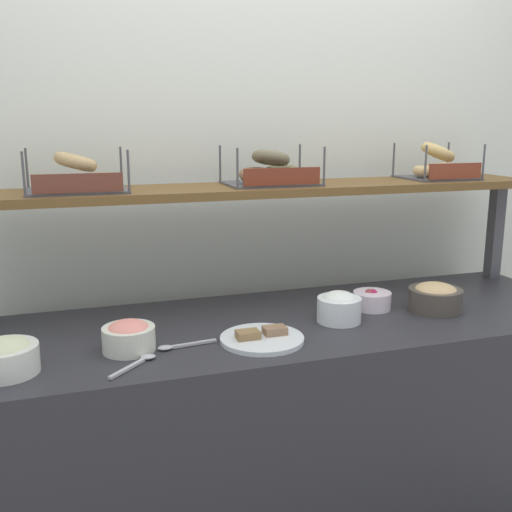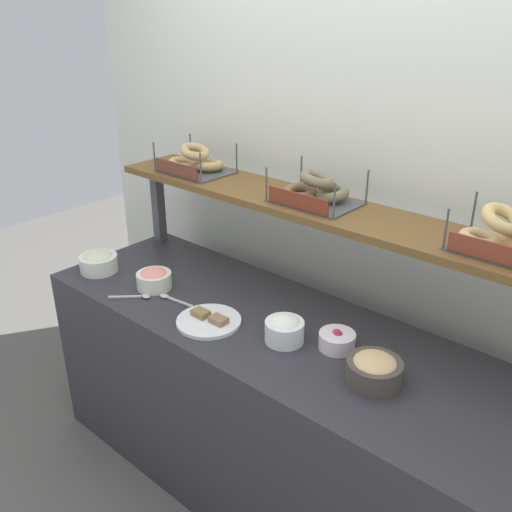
{
  "view_description": "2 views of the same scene",
  "coord_description": "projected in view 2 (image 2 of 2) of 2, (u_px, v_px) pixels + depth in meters",
  "views": [
    {
      "loc": [
        -0.75,
        -1.8,
        1.51
      ],
      "look_at": [
        -0.14,
        0.06,
        1.07
      ],
      "focal_mm": 42.06,
      "sensor_mm": 36.0,
      "label": 1
    },
    {
      "loc": [
        1.18,
        -1.46,
        2.0
      ],
      "look_at": [
        -0.14,
        0.07,
        1.08
      ],
      "focal_mm": 38.78,
      "sensor_mm": 36.0,
      "label": 2
    }
  ],
  "objects": [
    {
      "name": "bowl_lox_spread",
      "position": [
        154.0,
        279.0,
        2.44
      ],
      "size": [
        0.15,
        0.15,
        0.09
      ],
      "color": "silver",
      "rests_on": "deli_counter"
    },
    {
      "name": "bagel_basket_poppy",
      "position": [
        315.0,
        192.0,
        2.18
      ],
      "size": [
        0.33,
        0.26,
        0.14
      ],
      "color": "#4C4C51",
      "rests_on": "upper_shelf"
    },
    {
      "name": "serving_spoon_near_plate",
      "position": [
        136.0,
        296.0,
        2.37
      ],
      "size": [
        0.14,
        0.13,
        0.01
      ],
      "color": "#B7B7BC",
      "rests_on": "deli_counter"
    },
    {
      "name": "serving_spoon_by_edge",
      "position": [
        171.0,
        299.0,
        2.36
      ],
      "size": [
        0.18,
        0.04,
        0.01
      ],
      "color": "#B7B7BC",
      "rests_on": "deli_counter"
    },
    {
      "name": "bowl_scallion_spread",
      "position": [
        99.0,
        262.0,
        2.6
      ],
      "size": [
        0.18,
        0.18,
        0.1
      ],
      "color": "white",
      "rests_on": "deli_counter"
    },
    {
      "name": "bowl_beet_salad",
      "position": [
        337.0,
        340.0,
        2.02
      ],
      "size": [
        0.13,
        0.13,
        0.07
      ],
      "color": "white",
      "rests_on": "deli_counter"
    },
    {
      "name": "serving_plate_white",
      "position": [
        209.0,
        321.0,
        2.19
      ],
      "size": [
        0.26,
        0.26,
        0.04
      ],
      "color": "white",
      "rests_on": "deli_counter"
    },
    {
      "name": "bagel_basket_plain",
      "position": [
        499.0,
        236.0,
        1.76
      ],
      "size": [
        0.28,
        0.25,
        0.15
      ],
      "color": "#4C4C51",
      "rests_on": "upper_shelf"
    },
    {
      "name": "back_wall",
      "position": [
        353.0,
        205.0,
        2.42
      ],
      "size": [
        3.32,
        0.06,
        2.4
      ],
      "primitive_type": "cube",
      "color": "silver",
      "rests_on": "ground_plane"
    },
    {
      "name": "bowl_cream_cheese",
      "position": [
        284.0,
        329.0,
        2.05
      ],
      "size": [
        0.15,
        0.15,
        0.11
      ],
      "color": "white",
      "rests_on": "deli_counter"
    },
    {
      "name": "bagel_basket_sesame",
      "position": [
        195.0,
        163.0,
        2.59
      ],
      "size": [
        0.32,
        0.26,
        0.14
      ],
      "color": "#4C4C51",
      "rests_on": "upper_shelf"
    },
    {
      "name": "upper_shelf",
      "position": [
        317.0,
        207.0,
        2.2
      ],
      "size": [
        2.08,
        0.32,
        0.03
      ],
      "primitive_type": "cube",
      "color": "brown",
      "rests_on": "shelf_riser_left"
    },
    {
      "name": "shelf_riser_left",
      "position": [
        158.0,
        204.0,
        2.89
      ],
      "size": [
        0.05,
        0.05,
        0.4
      ],
      "primitive_type": "cube",
      "color": "#4C4C51",
      "rests_on": "deli_counter"
    },
    {
      "name": "deli_counter",
      "position": [
        271.0,
        409.0,
        2.36
      ],
      "size": [
        2.12,
        0.7,
        0.85
      ],
      "primitive_type": "cube",
      "color": "#2D2D33",
      "rests_on": "ground_plane"
    },
    {
      "name": "bowl_hummus",
      "position": [
        374.0,
        369.0,
        1.83
      ],
      "size": [
        0.19,
        0.19,
        0.1
      ],
      "color": "#4B443B",
      "rests_on": "deli_counter"
    },
    {
      "name": "ground_plane",
      "position": [
        270.0,
        482.0,
        2.54
      ],
      "size": [
        8.0,
        8.0,
        0.0
      ],
      "primitive_type": "plane",
      "color": "#595651"
    }
  ]
}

